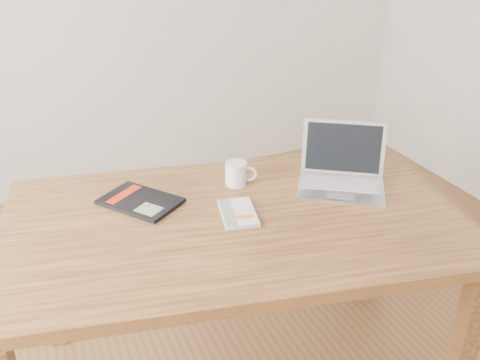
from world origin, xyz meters
name	(u,v)px	position (x,y,z in m)	size (l,w,h in m)	color
room	(228,44)	(-0.07, 0.00, 1.36)	(4.04, 4.04, 2.70)	brown
desk	(234,240)	(0.00, 0.14, 0.66)	(1.66, 1.15, 0.75)	brown
white_guidebook	(238,213)	(0.02, 0.14, 0.76)	(0.15, 0.20, 0.02)	silver
black_guidebook	(140,201)	(-0.26, 0.35, 0.76)	(0.30, 0.32, 0.01)	black
laptop	(342,173)	(0.45, 0.19, 0.80)	(0.40, 0.39, 0.21)	silver
coffee_mug	(237,173)	(0.10, 0.35, 0.79)	(0.11, 0.08, 0.09)	white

